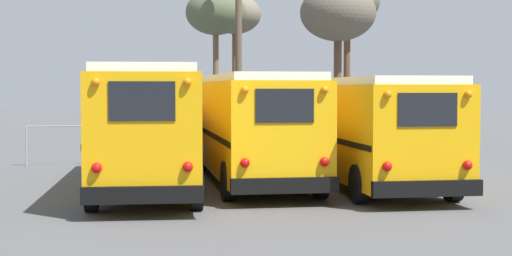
# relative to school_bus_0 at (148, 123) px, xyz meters

# --- Properties ---
(ground_plane) EXTENTS (160.00, 160.00, 0.00)m
(ground_plane) POSITION_rel_school_bus_0_xyz_m (3.03, -0.02, -1.79)
(ground_plane) COLOR #4C4C4F
(school_bus_0) EXTENTS (3.13, 10.67, 3.29)m
(school_bus_0) POSITION_rel_school_bus_0_xyz_m (0.00, 0.00, 0.00)
(school_bus_0) COLOR #E5A00C
(school_bus_0) RESTS_ON ground
(school_bus_1) EXTENTS (2.71, 9.94, 3.13)m
(school_bus_1) POSITION_rel_school_bus_0_xyz_m (3.03, 0.87, -0.09)
(school_bus_1) COLOR #EAAA0F
(school_bus_1) RESTS_ON ground
(school_bus_2) EXTENTS (2.75, 9.97, 3.03)m
(school_bus_2) POSITION_rel_school_bus_0_xyz_m (6.05, -0.10, -0.15)
(school_bus_2) COLOR #E5A00C
(school_bus_2) RESTS_ON ground
(utility_pole) EXTENTS (1.80, 0.27, 9.19)m
(utility_pole) POSITION_rel_school_bus_0_xyz_m (4.19, 11.15, 2.98)
(utility_pole) COLOR brown
(utility_pole) RESTS_ON ground
(bare_tree_0) EXTENTS (2.70, 2.70, 7.15)m
(bare_tree_0) POSITION_rel_school_bus_0_xyz_m (3.53, 13.62, 4.26)
(bare_tree_0) COLOR brown
(bare_tree_0) RESTS_ON ground
(bare_tree_1) EXTENTS (3.55, 3.55, 7.59)m
(bare_tree_1) POSITION_rel_school_bus_0_xyz_m (9.33, 14.10, 4.39)
(bare_tree_1) COLOR brown
(bare_tree_1) RESTS_ON ground
(bare_tree_2) EXTENTS (2.66, 2.66, 7.50)m
(bare_tree_2) POSITION_rel_school_bus_0_xyz_m (5.10, 18.37, 4.59)
(bare_tree_2) COLOR brown
(bare_tree_2) RESTS_ON ground
(bare_tree_3) EXTENTS (3.42, 3.42, 8.59)m
(bare_tree_3) POSITION_rel_school_bus_0_xyz_m (11.04, 18.35, 5.41)
(bare_tree_3) COLOR brown
(bare_tree_3) RESTS_ON ground
(fence_line) EXTENTS (14.11, 0.06, 1.42)m
(fence_line) POSITION_rel_school_bus_0_xyz_m (3.03, 7.01, -0.82)
(fence_line) COLOR #939399
(fence_line) RESTS_ON ground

